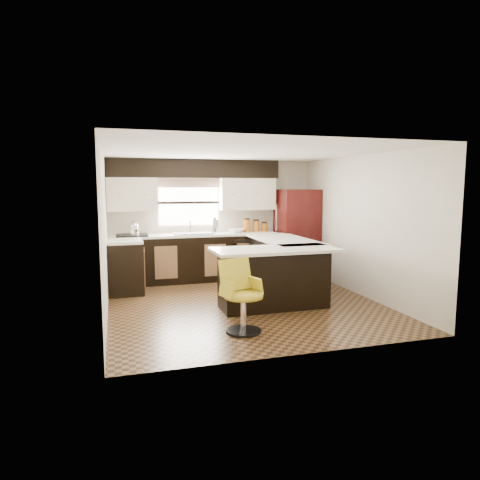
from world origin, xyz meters
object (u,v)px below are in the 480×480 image
object	(u,v)px
peninsula_return	(274,279)
peninsula_long	(282,266)
refrigerator	(297,233)
bar_chair	(244,297)

from	to	relation	value
peninsula_return	peninsula_long	bearing A→B (deg)	61.70
peninsula_long	peninsula_return	bearing A→B (deg)	-118.30
peninsula_long	refrigerator	xyz separation A→B (m)	(0.79, 1.15, 0.46)
peninsula_long	refrigerator	world-z (taller)	refrigerator
refrigerator	bar_chair	bearing A→B (deg)	-124.20
refrigerator	bar_chair	distance (m)	3.76
bar_chair	refrigerator	bearing A→B (deg)	37.90
peninsula_return	bar_chair	xyz separation A→B (m)	(-0.78, -0.96, 0.02)
peninsula_return	refrigerator	distance (m)	2.54
peninsula_long	refrigerator	size ratio (longest dim) A/B	1.08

